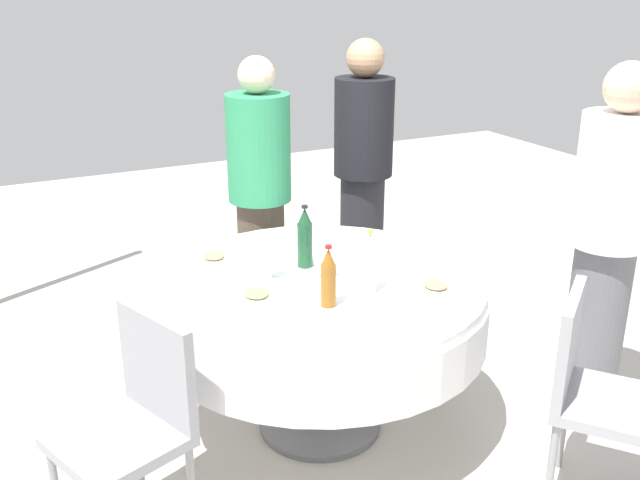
# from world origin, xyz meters

# --- Properties ---
(ground_plane) EXTENTS (10.00, 10.00, 0.00)m
(ground_plane) POSITION_xyz_m (0.00, 0.00, 0.00)
(ground_plane) COLOR #B7B2A8
(dining_table) EXTENTS (1.44, 1.44, 0.74)m
(dining_table) POSITION_xyz_m (0.00, 0.00, 0.59)
(dining_table) COLOR white
(dining_table) RESTS_ON ground_plane
(bottle_amber_mid) EXTENTS (0.06, 0.06, 0.25)m
(bottle_amber_mid) POSITION_xyz_m (-0.25, 0.09, 0.86)
(bottle_amber_mid) COLOR #8C5619
(bottle_amber_mid) RESTS_ON dining_table
(bottle_clear_far) EXTENTS (0.06, 0.06, 0.27)m
(bottle_clear_far) POSITION_xyz_m (-0.21, -0.12, 0.87)
(bottle_clear_far) COLOR silver
(bottle_clear_far) RESTS_ON dining_table
(bottle_dark_green_near) EXTENTS (0.07, 0.07, 0.29)m
(bottle_dark_green_near) POSITION_xyz_m (0.16, -0.01, 0.87)
(bottle_dark_green_near) COLOR #194728
(bottle_dark_green_near) RESTS_ON dining_table
(wine_glass_inner) EXTENTS (0.07, 0.07, 0.14)m
(wine_glass_inner) POSITION_xyz_m (0.00, -0.01, 0.84)
(wine_glass_inner) COLOR white
(wine_glass_inner) RESTS_ON dining_table
(wine_glass_east) EXTENTS (0.06, 0.06, 0.15)m
(wine_glass_east) POSITION_xyz_m (0.10, 0.19, 0.84)
(wine_glass_east) COLOR white
(wine_glass_east) RESTS_ON dining_table
(plate_south) EXTENTS (0.23, 0.23, 0.04)m
(plate_south) POSITION_xyz_m (0.40, 0.34, 0.75)
(plate_south) COLOR white
(plate_south) RESTS_ON dining_table
(plate_outer) EXTENTS (0.25, 0.25, 0.04)m
(plate_outer) POSITION_xyz_m (-0.07, 0.32, 0.75)
(plate_outer) COLOR white
(plate_outer) RESTS_ON dining_table
(plate_rear) EXTENTS (0.24, 0.24, 0.04)m
(plate_rear) POSITION_xyz_m (-0.32, -0.37, 0.75)
(plate_rear) COLOR white
(plate_rear) RESTS_ON dining_table
(plate_left) EXTENTS (0.25, 0.25, 0.02)m
(plate_left) POSITION_xyz_m (-0.04, -0.49, 0.75)
(plate_left) COLOR white
(plate_left) RESTS_ON dining_table
(fork_far) EXTENTS (0.12, 0.16, 0.00)m
(fork_far) POSITION_xyz_m (-0.39, 0.30, 0.74)
(fork_far) COLOR silver
(fork_far) RESTS_ON dining_table
(folded_napkin) EXTENTS (0.13, 0.13, 0.02)m
(folded_napkin) POSITION_xyz_m (0.46, -0.09, 0.75)
(folded_napkin) COLOR white
(folded_napkin) RESTS_ON dining_table
(person_mid) EXTENTS (0.34, 0.34, 1.58)m
(person_mid) POSITION_xyz_m (0.95, -0.11, 0.83)
(person_mid) COLOR #4C3F33
(person_mid) RESTS_ON ground_plane
(person_far) EXTENTS (0.34, 0.34, 1.65)m
(person_far) POSITION_xyz_m (-0.47, -1.17, 0.86)
(person_far) COLOR slate
(person_far) RESTS_ON ground_plane
(person_near) EXTENTS (0.34, 0.34, 1.64)m
(person_near) POSITION_xyz_m (0.98, -0.77, 0.86)
(person_near) COLOR #26262B
(person_near) RESTS_ON ground_plane
(chair_right) EXTENTS (0.51, 0.51, 0.87)m
(chair_right) POSITION_xyz_m (-0.33, 0.88, 0.52)
(chair_right) COLOR #99999E
(chair_right) RESTS_ON ground_plane
(chair_front) EXTENTS (0.56, 0.56, 0.87)m
(chair_front) POSITION_xyz_m (-0.89, -0.70, 0.52)
(chair_front) COLOR #99999E
(chair_front) RESTS_ON ground_plane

